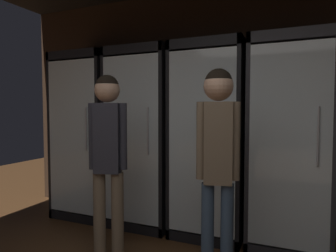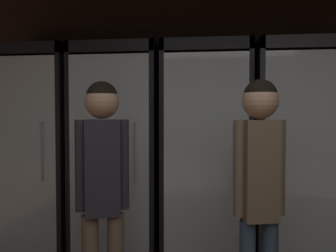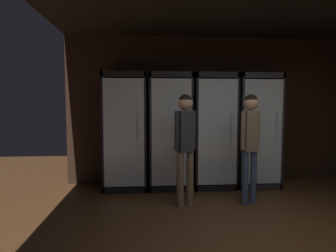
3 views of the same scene
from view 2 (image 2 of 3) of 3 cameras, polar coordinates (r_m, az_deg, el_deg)
name	(u,v)px [view 2 (image 2 of 3)]	position (r m, az deg, el deg)	size (l,w,h in m)	color
wall_back	(233,119)	(3.40, 11.06, 1.15)	(6.00, 0.06, 2.80)	black
cooler_far_left	(39,160)	(3.48, -21.04, -5.36)	(0.76, 0.67, 2.06)	black
cooler_left	(120,161)	(3.20, -8.15, -5.90)	(0.76, 0.67, 2.06)	black
cooler_center	(206,162)	(3.09, 6.41, -6.06)	(0.76, 0.67, 2.06)	black
cooler_right	(296,164)	(3.20, 21.00, -5.99)	(0.76, 0.67, 2.06)	#2B2B30
shopper_near	(259,177)	(2.11, 15.31, -8.45)	(0.31, 0.22, 1.66)	#384C66
shopper_far	(102,180)	(2.20, -11.09, -8.98)	(0.32, 0.22, 1.66)	#72604C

